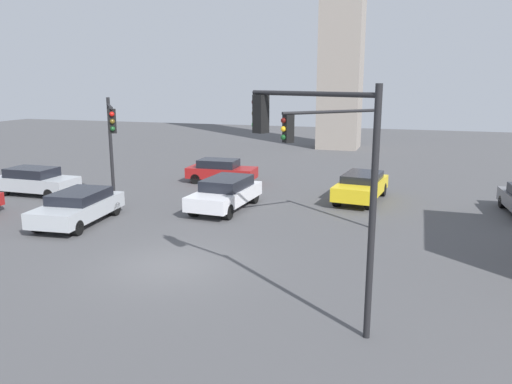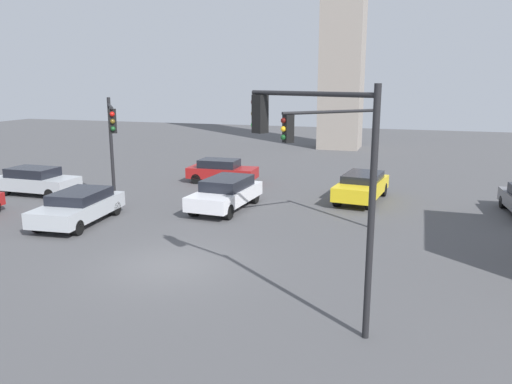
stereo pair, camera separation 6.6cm
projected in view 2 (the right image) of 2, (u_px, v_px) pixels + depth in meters
name	position (u px, v px, depth m)	size (l,w,h in m)	color
ground_plane	(168.00, 265.00, 16.71)	(101.85, 101.85, 0.00)	#4C4C4F
traffic_light_0	(112.00, 133.00, 22.69)	(2.25, 3.05, 5.18)	black
traffic_light_1	(315.00, 155.00, 12.23)	(3.47, 1.81, 5.92)	black
traffic_light_2	(333.00, 143.00, 19.20)	(3.19, 3.22, 4.99)	black
car_0	(36.00, 181.00, 26.84)	(4.36, 1.85, 1.45)	#ADB2B7
car_1	(222.00, 170.00, 29.99)	(4.07, 1.86, 1.39)	maroon
car_2	(362.00, 186.00, 25.46)	(2.41, 4.78, 1.38)	yellow
car_3	(79.00, 206.00, 21.51)	(2.42, 4.72, 1.37)	#ADB2B7
car_4	(226.00, 193.00, 23.83)	(2.22, 4.82, 1.48)	silver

